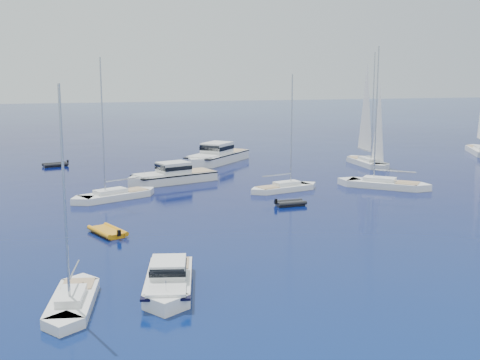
{
  "coord_description": "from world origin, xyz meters",
  "views": [
    {
      "loc": [
        -16.99,
        -35.08,
        12.84
      ],
      "look_at": [
        -2.46,
        21.9,
        2.2
      ],
      "focal_mm": 46.95,
      "sensor_mm": 36.0,
      "label": 1
    }
  ],
  "objects": [
    {
      "name": "motor_cruiser_distant",
      "position": [
        0.68,
        47.4,
        0.0
      ],
      "size": [
        11.87,
        12.59,
        3.48
      ],
      "primitive_type": null,
      "rotation": [
        0.0,
        0.0,
        2.41
      ],
      "color": "white",
      "rests_on": "ground"
    },
    {
      "name": "tender_grey_far",
      "position": [
        -20.41,
        49.34,
        0.0
      ],
      "size": [
        3.69,
        2.72,
        0.95
      ],
      "primitive_type": null,
      "rotation": [
        0.0,
        0.0,
        1.87
      ],
      "color": "black",
      "rests_on": "ground"
    },
    {
      "name": "sailboat_fore",
      "position": [
        -17.82,
        -1.58,
        0.0
      ],
      "size": [
        3.43,
        8.73,
        12.49
      ],
      "primitive_type": null,
      "rotation": [
        0.0,
        0.0,
        2.99
      ],
      "color": "white",
      "rests_on": "ground"
    },
    {
      "name": "sailboat_mid_l",
      "position": [
        -14.07,
        26.54,
        0.0
      ],
      "size": [
        9.8,
        6.58,
        14.25
      ],
      "primitive_type": null,
      "rotation": [
        0.0,
        0.0,
        2.03
      ],
      "color": "white",
      "rests_on": "ground"
    },
    {
      "name": "sailboat_mid_r",
      "position": [
        14.41,
        25.44,
        0.0
      ],
      "size": [
        9.97,
        8.8,
        15.57
      ],
      "primitive_type": null,
      "rotation": [
        0.0,
        0.0,
        0.89
      ],
      "color": "white",
      "rests_on": "ground"
    },
    {
      "name": "sailboat_sails_r",
      "position": [
        19.62,
        40.25,
        0.0
      ],
      "size": [
        2.8,
        10.39,
        15.23
      ],
      "primitive_type": null,
      "rotation": [
        0.0,
        0.0,
        3.15
      ],
      "color": "silver",
      "rests_on": "ground"
    },
    {
      "name": "sailboat_centre",
      "position": [
        3.46,
        26.38,
        0.0
      ],
      "size": [
        8.83,
        4.57,
        12.57
      ],
      "primitive_type": null,
      "rotation": [
        0.0,
        0.0,
        5.0
      ],
      "color": "white",
      "rests_on": "ground"
    },
    {
      "name": "ground",
      "position": [
        0.0,
        0.0,
        0.0
      ],
      "size": [
        400.0,
        400.0,
        0.0
      ],
      "primitive_type": "plane",
      "color": "navy",
      "rests_on": "ground"
    },
    {
      "name": "tender_yellow",
      "position": [
        -15.3,
        13.25,
        0.0
      ],
      "size": [
        3.5,
        4.46,
        0.95
      ],
      "primitive_type": null,
      "rotation": [
        0.0,
        0.0,
        0.4
      ],
      "color": "orange",
      "rests_on": "ground"
    },
    {
      "name": "motor_cruiser_centre",
      "position": [
        -7.26,
        34.15,
        0.0
      ],
      "size": [
        11.65,
        6.98,
        2.93
      ],
      "primitive_type": null,
      "rotation": [
        0.0,
        0.0,
        1.91
      ],
      "color": "silver",
      "rests_on": "ground"
    },
    {
      "name": "motor_cruiser_left",
      "position": [
        -12.42,
        -0.36,
        0.0
      ],
      "size": [
        4.26,
        9.07,
        2.29
      ],
      "primitive_type": null,
      "rotation": [
        0.0,
        0.0,
        2.95
      ],
      "color": "white",
      "rests_on": "ground"
    },
    {
      "name": "tender_grey_near",
      "position": [
        1.82,
        19.49,
        0.0
      ],
      "size": [
        3.08,
        1.92,
        0.95
      ],
      "primitive_type": null,
      "rotation": [
        0.0,
        0.0,
        4.79
      ],
      "color": "black",
      "rests_on": "ground"
    }
  ]
}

